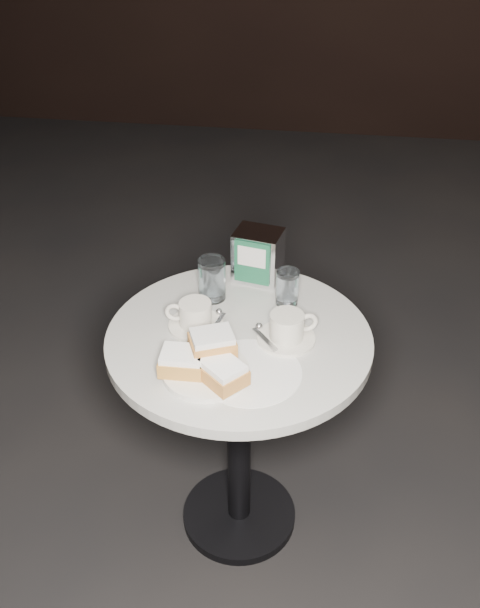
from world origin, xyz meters
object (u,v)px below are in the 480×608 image
Objects in this scene: beignet_plate at (206,363)px; water_glass_right at (287,288)px; napkin_dispenser at (258,256)px; cafe_table at (239,391)px; coffee_cup_right at (287,329)px; coffee_cup_left at (195,317)px; water_glass_left at (212,280)px.

beignet_plate is 0.38m from water_glass_right.
cafe_table is at bearing -81.65° from napkin_dispenser.
water_glass_right is (0.17, 0.34, 0.01)m from beignet_plate.
cafe_table is 0.32m from water_glass_right.
beignet_plate is 1.33× the size of coffee_cup_right.
coffee_cup_left is at bearing 170.48° from cafe_table.
cafe_table is 0.32m from water_glass_left.
water_glass_left is 0.21m from water_glass_right.
napkin_dispenser is (0.07, 0.45, 0.04)m from beignet_plate.
coffee_cup_right is at bearing -57.33° from napkin_dispenser.
water_glass_right is (0.21, 0.00, -0.01)m from water_glass_left.
cafe_table is 7.29× the size of water_glass_right.
water_glass_right is (0.23, 0.15, 0.02)m from coffee_cup_left.
water_glass_left is 0.17m from napkin_dispenser.
cafe_table is 4.70× the size of coffee_cup_left.
water_glass_right is at bearing 71.65° from coffee_cup_right.
water_glass_left is at bearing -122.37° from napkin_dispenser.
coffee_cup_left is (-0.06, 0.19, -0.00)m from beignet_plate.
napkin_dispenser reaches higher than water_glass_left.
napkin_dispenser is (-0.10, 0.12, 0.03)m from water_glass_right.
water_glass_left reaches higher than coffee_cup_right.
coffee_cup_left reaches higher than cafe_table.
water_glass_left is (-0.10, 0.16, 0.26)m from cafe_table.
beignet_plate is (-0.06, -0.17, 0.24)m from cafe_table.
coffee_cup_left is at bearing -105.87° from napkin_dispenser.
cafe_table is 6.05× the size of water_glass_left.
cafe_table is at bearing 71.73° from beignet_plate.
napkin_dispenser reaches higher than coffee_cup_right.
coffee_cup_right is 0.28m from water_glass_left.
coffee_cup_right is at bearing -36.32° from water_glass_left.
water_glass_right is at bearing 56.25° from cafe_table.
coffee_cup_left is 0.79× the size of coffee_cup_right.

